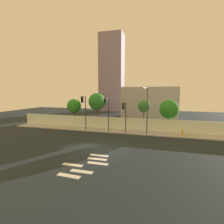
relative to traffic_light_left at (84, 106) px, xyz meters
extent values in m
plane|color=#1D252A|center=(5.21, -6.84, -3.91)|extent=(80.00, 80.00, 0.00)
cube|color=#A6A6A6|center=(5.21, 1.36, -3.83)|extent=(36.00, 2.40, 0.15)
cube|color=silver|center=(5.21, 2.65, -2.86)|extent=(36.00, 0.18, 1.80)
cube|color=silver|center=(4.76, -12.64, -3.90)|extent=(1.82, 0.51, 0.01)
cube|color=silver|center=(5.35, -11.79, -3.90)|extent=(1.80, 0.45, 0.01)
cube|color=silver|center=(4.12, -10.94, -3.90)|extent=(1.80, 0.45, 0.01)
cube|color=silver|center=(5.99, -10.09, -3.90)|extent=(1.81, 0.47, 0.01)
cube|color=silver|center=(5.62, -9.24, -3.90)|extent=(1.81, 0.50, 0.01)
cube|color=silver|center=(5.50, -8.39, -3.90)|extent=(1.80, 0.46, 0.01)
cylinder|color=black|center=(-0.07, 0.71, -1.17)|extent=(0.12, 0.12, 5.17)
cylinder|color=black|center=(0.00, 0.03, 1.31)|extent=(0.21, 1.36, 0.08)
cube|color=black|center=(0.06, -0.65, 0.96)|extent=(0.36, 0.23, 0.90)
sphere|color=red|center=(0.08, -0.77, 1.23)|extent=(0.18, 0.18, 0.18)
sphere|color=#33260A|center=(0.08, -0.77, 0.95)|extent=(0.18, 0.18, 0.18)
sphere|color=black|center=(0.08, -0.77, 0.67)|extent=(0.18, 0.18, 0.18)
cylinder|color=black|center=(3.59, 0.71, -1.31)|extent=(0.12, 0.12, 4.89)
cylinder|color=black|center=(3.51, 0.17, 1.04)|extent=(0.22, 1.09, 0.08)
cube|color=black|center=(3.44, -0.37, 0.69)|extent=(0.36, 0.24, 0.90)
sphere|color=black|center=(3.43, -0.49, 0.96)|extent=(0.18, 0.18, 0.18)
sphere|color=#33260A|center=(3.43, -0.49, 0.68)|extent=(0.18, 0.18, 0.18)
sphere|color=#19F24C|center=(3.43, -0.49, 0.40)|extent=(0.18, 0.18, 0.18)
cylinder|color=black|center=(6.16, 0.71, -1.59)|extent=(0.12, 0.12, 4.33)
cylinder|color=black|center=(6.08, 0.31, 0.47)|extent=(0.24, 0.81, 0.08)
cube|color=black|center=(6.00, -0.09, 0.12)|extent=(0.37, 0.26, 0.90)
sphere|color=red|center=(5.97, -0.20, 0.39)|extent=(0.18, 0.18, 0.18)
sphere|color=#33260A|center=(5.97, -0.20, 0.11)|extent=(0.18, 0.18, 0.18)
sphere|color=black|center=(5.97, -0.20, -0.17)|extent=(0.18, 0.18, 0.18)
cylinder|color=#4C4C51|center=(9.15, 0.91, -0.56)|extent=(0.16, 0.16, 6.39)
cylinder|color=#4C4C51|center=(8.92, -0.12, 2.59)|extent=(0.56, 2.07, 0.10)
cube|color=beige|center=(8.69, -1.14, 2.49)|extent=(0.64, 0.37, 0.16)
cylinder|color=gold|center=(13.82, 0.94, -3.42)|extent=(0.24, 0.24, 0.68)
sphere|color=gold|center=(13.82, 0.94, -3.04)|extent=(0.26, 0.26, 0.26)
cylinder|color=gold|center=(13.65, 0.94, -3.38)|extent=(0.10, 0.09, 0.09)
cylinder|color=gold|center=(13.99, 0.94, -3.38)|extent=(0.10, 0.09, 0.09)
cylinder|color=brown|center=(-3.63, 3.67, -2.49)|extent=(0.18, 0.18, 2.83)
sphere|color=#2C8325|center=(-3.63, 3.67, -0.40)|extent=(2.45, 2.45, 2.45)
cylinder|color=brown|center=(0.64, 3.67, -2.12)|extent=(0.19, 0.19, 3.57)
sphere|color=#2B822E|center=(0.64, 3.67, 0.44)|extent=(2.84, 2.84, 2.84)
cylinder|color=brown|center=(8.43, 3.67, -2.30)|extent=(0.23, 0.23, 3.21)
sphere|color=#347534|center=(8.43, 3.67, -0.16)|extent=(1.95, 1.95, 1.95)
cylinder|color=brown|center=(12.13, 3.67, -2.61)|extent=(0.24, 0.24, 2.59)
sphere|color=#2B8425|center=(12.13, 3.67, -0.53)|extent=(2.83, 2.83, 2.83)
cube|color=#AEAEAE|center=(8.48, 16.65, -0.40)|extent=(12.15, 6.00, 7.02)
cube|color=gray|center=(-4.04, 28.65, 7.84)|extent=(7.12, 5.00, 23.49)
camera|label=1|loc=(10.90, -22.79, 2.05)|focal=27.15mm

